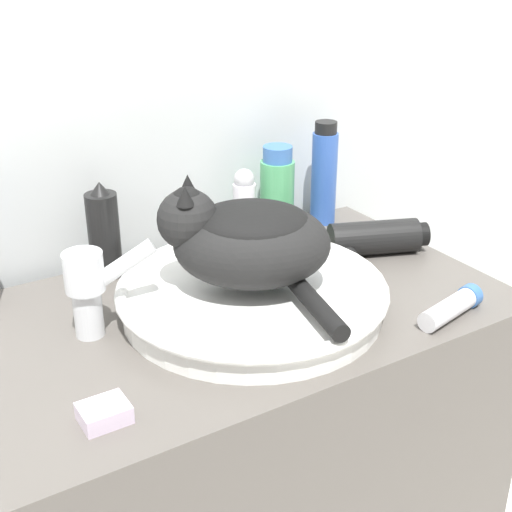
% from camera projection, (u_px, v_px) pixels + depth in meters
% --- Properties ---
extents(wall_back, '(8.00, 0.05, 2.40)m').
position_uv_depth(wall_back, '(135.00, 35.00, 1.24)').
color(wall_back, silver).
rests_on(wall_back, ground_plane).
extents(vanity_counter, '(0.90, 0.53, 0.81)m').
position_uv_depth(vanity_counter, '(233.00, 496.00, 1.33)').
color(vanity_counter, '#56514C').
rests_on(vanity_counter, ground_plane).
extents(sink_basin, '(0.44, 0.44, 0.05)m').
position_uv_depth(sink_basin, '(252.00, 295.00, 1.14)').
color(sink_basin, white).
rests_on(sink_basin, vanity_counter).
extents(cat, '(0.31, 0.37, 0.17)m').
position_uv_depth(cat, '(246.00, 238.00, 1.10)').
color(cat, black).
rests_on(cat, sink_basin).
extents(faucet, '(0.14, 0.07, 0.15)m').
position_uv_depth(faucet, '(91.00, 285.00, 1.05)').
color(faucet, silver).
rests_on(faucet, vanity_counter).
extents(hairspray_can_black, '(0.06, 0.06, 0.17)m').
position_uv_depth(hairspray_can_black, '(104.00, 233.00, 1.24)').
color(hairspray_can_black, black).
rests_on(hairspray_can_black, vanity_counter).
extents(deodorant_stick, '(0.04, 0.04, 0.15)m').
position_uv_depth(deodorant_stick, '(244.00, 206.00, 1.38)').
color(deodorant_stick, silver).
rests_on(deodorant_stick, vanity_counter).
extents(mouthwash_bottle, '(0.07, 0.07, 0.18)m').
position_uv_depth(mouthwash_bottle, '(277.00, 192.00, 1.41)').
color(mouthwash_bottle, '#4CA366').
rests_on(mouthwash_bottle, vanity_counter).
extents(shampoo_bottle_tall, '(0.05, 0.05, 0.21)m').
position_uv_depth(shampoo_bottle_tall, '(324.00, 174.00, 1.46)').
color(shampoo_bottle_tall, '#335BB7').
rests_on(shampoo_bottle_tall, vanity_counter).
extents(cream_tube, '(0.14, 0.06, 0.04)m').
position_uv_depth(cream_tube, '(451.00, 308.00, 1.13)').
color(cream_tube, silver).
rests_on(cream_tube, vanity_counter).
extents(hair_dryer, '(0.19, 0.14, 0.06)m').
position_uv_depth(hair_dryer, '(372.00, 239.00, 1.34)').
color(hair_dryer, black).
rests_on(hair_dryer, vanity_counter).
extents(soap_bar, '(0.06, 0.05, 0.02)m').
position_uv_depth(soap_bar, '(104.00, 413.00, 0.89)').
color(soap_bar, silver).
rests_on(soap_bar, vanity_counter).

